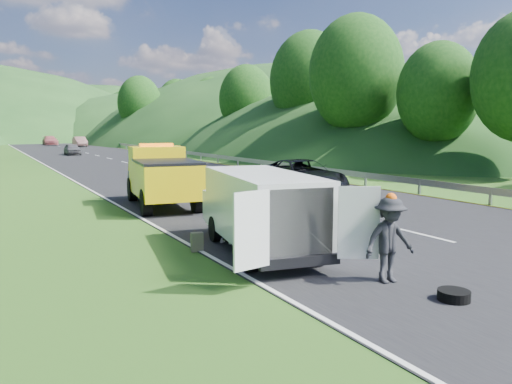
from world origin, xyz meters
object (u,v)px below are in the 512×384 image
worker (388,283)px  tow_truck (162,176)px  white_van (261,207)px  passing_suv (302,192)px  child (274,250)px  spare_tire (454,301)px  woman (226,244)px  suitcase (197,242)px

worker → tow_truck: bearing=101.7°
tow_truck → white_van: size_ratio=0.99×
worker → passing_suv: worker is taller
child → passing_suv: (7.54, 9.58, 0.00)m
tow_truck → spare_tire: (1.19, -13.99, -1.29)m
child → passing_suv: passing_suv is taller
spare_tire → white_van: bearing=104.8°
child → passing_suv: 12.19m
woman → suitcase: bearing=81.4°
white_van → worker: (1.09, -3.73, -1.23)m
worker → spare_tire: (0.29, -1.49, 0.00)m
woman → child: bearing=-178.0°
white_van → spare_tire: size_ratio=10.30×
suitcase → worker: bearing=-60.7°
white_van → tow_truck: bearing=99.5°
child → worker: worker is taller
white_van → suitcase: white_van is taller
tow_truck → worker: tow_truck is taller
suitcase → passing_suv: passing_suv is taller
tow_truck → suitcase: size_ratio=12.16×
tow_truck → passing_suv: bearing=14.0°
worker → spare_tire: worker is taller
tow_truck → passing_suv: 7.90m
tow_truck → worker: size_ratio=3.40×
white_van → passing_suv: bearing=60.9°
spare_tire → suitcase: bearing=115.3°
white_van → woman: 1.83m
passing_suv → white_van: bearing=-121.8°
worker → spare_tire: size_ratio=2.99×
suitcase → white_van: bearing=-30.3°
woman → child: (0.83, -1.35, 0.00)m
tow_truck → passing_suv: tow_truck is taller
child → worker: bearing=-67.2°
passing_suv → tow_truck: bearing=-166.4°
child → spare_tire: bearing=-67.0°
tow_truck → woman: bearing=-86.2°
white_van → spare_tire: bearing=-64.5°
woman → child: size_ratio=1.67×
tow_truck → white_van: (-0.19, -8.77, -0.06)m
white_van → woman: size_ratio=3.76×
woman → tow_truck: bearing=-34.2°
child → suitcase: bearing=166.1°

